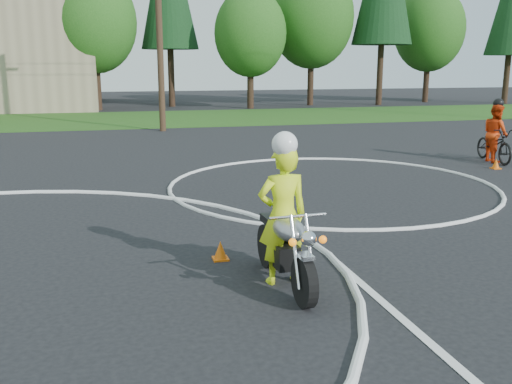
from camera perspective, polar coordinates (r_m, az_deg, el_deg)
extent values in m
cube|color=#1E4714|center=(32.30, -19.18, 6.74)|extent=(120.00, 10.00, 0.02)
torus|color=silver|center=(14.37, 7.49, 0.68)|extent=(8.10, 8.10, 0.10)
cylinder|color=black|center=(7.19, 4.86, -8.98)|extent=(0.16, 0.65, 0.65)
cylinder|color=black|center=(8.53, 1.16, -5.39)|extent=(0.16, 0.65, 0.65)
cube|color=black|center=(7.86, 2.72, -6.17)|extent=(0.33, 0.61, 0.32)
ellipsoid|color=#98999D|center=(7.55, 3.30, -3.72)|extent=(0.42, 0.71, 0.30)
cube|color=black|center=(8.05, 1.99, -2.97)|extent=(0.31, 0.66, 0.11)
cylinder|color=white|center=(7.10, 3.93, -5.98)|extent=(0.06, 0.39, 0.87)
cylinder|color=#BDBCC2|center=(7.17, 5.40, -5.83)|extent=(0.06, 0.39, 0.87)
cube|color=white|center=(7.05, 4.98, -6.42)|extent=(0.16, 0.24, 0.05)
cylinder|color=silver|center=(7.18, 4.20, -2.43)|extent=(0.76, 0.07, 0.04)
sphere|color=silver|center=(6.89, 5.28, -4.69)|extent=(0.19, 0.19, 0.19)
sphere|color=orange|center=(6.86, 3.69, -5.04)|extent=(0.10, 0.10, 0.10)
sphere|color=orange|center=(6.99, 6.70, -4.74)|extent=(0.10, 0.10, 0.10)
cylinder|color=white|center=(8.34, 2.87, -5.84)|extent=(0.12, 0.87, 0.09)
imported|color=#DCF619|center=(7.75, 2.68, -2.38)|extent=(0.72, 0.49, 1.92)
sphere|color=white|center=(7.51, 2.89, 4.78)|extent=(0.34, 0.34, 0.34)
imported|color=black|center=(19.13, 22.75, 4.39)|extent=(0.99, 2.12, 1.07)
imported|color=red|center=(19.08, 22.84, 5.45)|extent=(0.79, 0.95, 1.78)
sphere|color=black|center=(19.01, 23.08, 8.17)|extent=(0.31, 0.31, 0.31)
cone|color=#E05E0B|center=(8.89, -3.58, -5.85)|extent=(0.22, 0.22, 0.30)
cube|color=#E05E0B|center=(8.93, -3.57, -6.67)|extent=(0.24, 0.24, 0.03)
cone|color=#E05E0B|center=(17.91, 22.87, 2.63)|extent=(0.22, 0.22, 0.30)
cube|color=#E05E0B|center=(17.93, 22.83, 2.20)|extent=(0.24, 0.24, 0.03)
cylinder|color=#382619|center=(39.08, -15.56, 10.27)|extent=(0.44, 0.44, 3.24)
ellipsoid|color=#1E5116|center=(39.14, -15.92, 16.06)|extent=(5.40, 5.40, 6.48)
cylinder|color=#382619|center=(41.28, -8.46, 11.19)|extent=(0.44, 0.44, 3.96)
cylinder|color=#382619|center=(39.18, -0.56, 10.46)|extent=(0.44, 0.44, 2.88)
ellipsoid|color=#1E5116|center=(39.20, -0.57, 15.61)|extent=(4.80, 4.80, 5.76)
cylinder|color=#382619|center=(42.52, 5.47, 11.07)|extent=(0.44, 0.44, 3.60)
ellipsoid|color=#1E5116|center=(42.62, 5.60, 16.99)|extent=(6.00, 6.00, 7.20)
cylinder|color=#382619|center=(43.53, 12.27, 11.35)|extent=(0.44, 0.44, 4.32)
cylinder|color=#382619|center=(47.69, 16.65, 10.56)|extent=(0.44, 0.44, 3.24)
ellipsoid|color=#1E5116|center=(47.74, 16.96, 15.31)|extent=(5.40, 5.40, 6.48)
cylinder|color=#382619|center=(47.99, 23.74, 10.25)|extent=(0.44, 0.44, 3.60)
cylinder|color=#382619|center=(40.36, -21.28, 9.68)|extent=(0.44, 0.44, 2.88)
ellipsoid|color=#1E5116|center=(40.38, -21.69, 14.66)|extent=(4.80, 4.80, 5.76)
cylinder|color=#473321|center=(26.22, -9.69, 16.96)|extent=(0.28, 0.28, 10.00)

